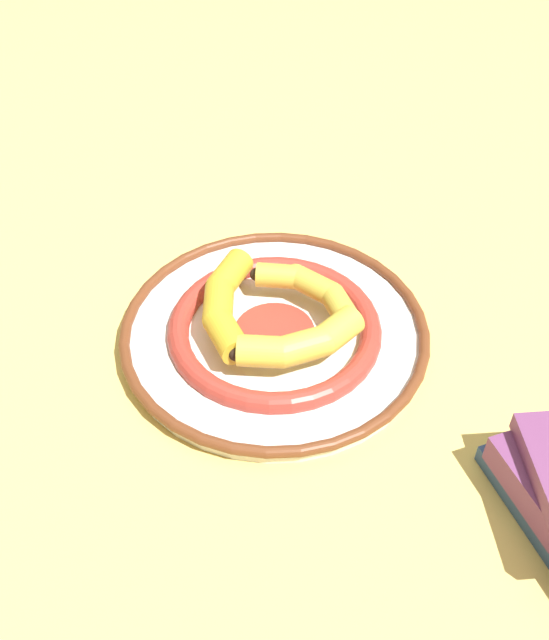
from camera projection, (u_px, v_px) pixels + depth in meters
name	position (u px, v px, depth m)	size (l,w,h in m)	color
ground_plane	(277.00, 322.00, 0.96)	(2.80, 2.80, 0.00)	#E5CC6B
decorative_bowl	(274.00, 332.00, 0.93)	(0.38, 0.38, 0.04)	white
banana_a	(298.00, 344.00, 0.86)	(0.12, 0.15, 0.04)	yellow
banana_b	(313.00, 290.00, 0.93)	(0.17, 0.06, 0.03)	gold
banana_c	(225.00, 301.00, 0.91)	(0.13, 0.17, 0.04)	gold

